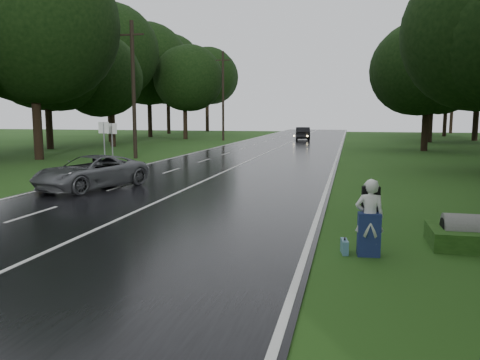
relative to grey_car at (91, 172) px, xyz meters
name	(u,v)px	position (x,y,z in m)	size (l,w,h in m)	color
ground	(83,237)	(3.97, -7.17, -0.74)	(160.00, 160.00, 0.00)	#234915
road	(247,162)	(3.97, 12.83, -0.72)	(12.00, 140.00, 0.04)	black
lane_center	(247,162)	(3.97, 12.83, -0.70)	(0.12, 140.00, 0.01)	silver
grey_car	(91,172)	(0.00, 0.00, 0.00)	(2.32, 5.04, 1.40)	#56595C
far_car	(303,134)	(4.93, 40.86, 0.10)	(1.69, 4.84, 1.59)	black
hitchhiker	(369,220)	(11.16, -7.20, 0.07)	(0.67, 0.61, 1.75)	silver
suitcase	(344,247)	(10.63, -7.15, -0.58)	(0.13, 0.45, 0.32)	teal
culvert	(477,247)	(13.73, -5.90, -0.74)	(0.80, 0.80, 1.60)	slate
utility_pole_mid	(136,158)	(-4.53, 13.78, -0.74)	(1.80, 0.28, 9.71)	black
utility_pole_far	(223,140)	(-4.53, 38.30, -0.74)	(1.80, 0.28, 10.72)	black
road_sign_a	(105,169)	(-3.23, 7.02, -0.74)	(0.66, 0.10, 2.74)	white
road_sign_b	(113,167)	(-3.23, 7.97, -0.74)	(0.63, 0.10, 2.65)	white
tree_left_d	(39,159)	(-10.80, 11.41, -0.74)	(10.09, 10.09, 15.76)	black
tree_left_e	(113,146)	(-12.35, 25.14, -0.74)	(7.53, 7.53, 11.77)	black
tree_left_f	(186,139)	(-10.22, 40.51, -0.74)	(8.85, 8.85, 13.83)	black
tree_right_e	(424,151)	(17.02, 26.15, -0.74)	(7.76, 7.76, 12.13)	black
tree_right_f	(428,142)	(19.49, 40.18, -0.74)	(8.46, 8.46, 13.21)	black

